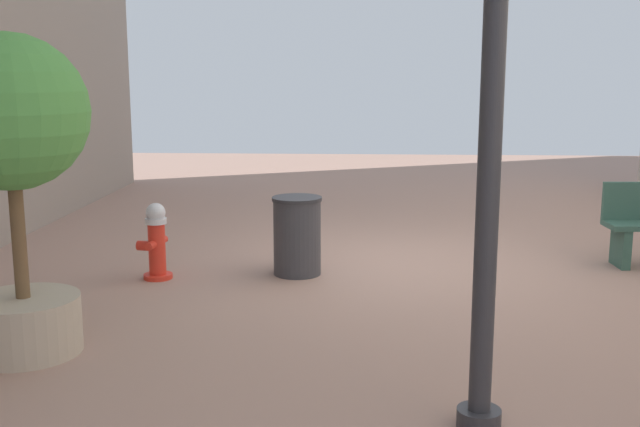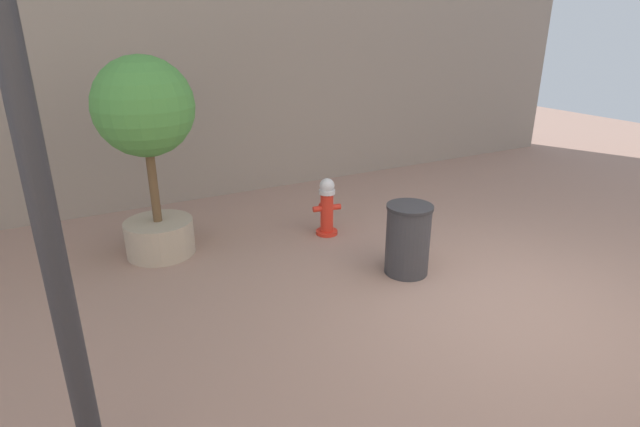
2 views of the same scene
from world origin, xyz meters
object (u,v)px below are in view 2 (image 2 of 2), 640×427
object	(u,v)px
fire_hydrant	(327,207)
planter_tree	(147,131)
trash_bin	(408,239)
street_lamp	(25,126)

from	to	relation	value
fire_hydrant	planter_tree	xyz separation A→B (m)	(0.46, 2.22, 1.21)
trash_bin	street_lamp	bearing A→B (deg)	111.93
planter_tree	street_lamp	size ratio (longest dim) A/B	0.66
street_lamp	planter_tree	bearing A→B (deg)	-18.06
fire_hydrant	trash_bin	distance (m)	1.52
fire_hydrant	trash_bin	bearing A→B (deg)	-169.83
fire_hydrant	street_lamp	world-z (taller)	street_lamp
fire_hydrant	street_lamp	bearing A→B (deg)	131.45
fire_hydrant	street_lamp	size ratio (longest dim) A/B	0.22
fire_hydrant	trash_bin	world-z (taller)	trash_bin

